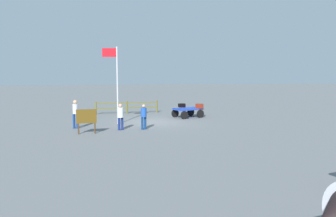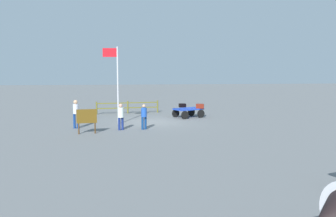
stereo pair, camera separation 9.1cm
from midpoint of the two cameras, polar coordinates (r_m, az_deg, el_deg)
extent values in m
plane|color=slate|center=(23.95, -2.53, -2.20)|extent=(120.00, 120.00, 0.00)
cube|color=blue|center=(26.14, 3.12, -0.06)|extent=(2.36, 1.93, 0.10)
cube|color=blue|center=(25.60, 1.33, -0.19)|extent=(0.54, 1.06, 0.10)
cylinder|color=black|center=(25.27, 2.57, -1.07)|extent=(0.59, 0.35, 0.59)
cylinder|color=black|center=(26.29, 1.06, -0.78)|extent=(0.59, 0.35, 0.59)
cylinder|color=black|center=(26.10, 5.18, -0.85)|extent=(0.59, 0.35, 0.59)
cylinder|color=black|center=(27.09, 3.62, -0.58)|extent=(0.59, 0.35, 0.59)
cube|color=black|center=(26.84, 2.16, 0.51)|extent=(0.54, 0.46, 0.28)
cube|color=maroon|center=(26.15, 5.03, 0.40)|extent=(0.66, 0.54, 0.33)
cylinder|color=navy|center=(20.99, -3.85, -2.38)|extent=(0.14, 0.14, 0.76)
cylinder|color=navy|center=(20.90, -4.33, -2.42)|extent=(0.14, 0.14, 0.76)
cylinder|color=#204FB1|center=(20.86, -4.10, -0.62)|extent=(0.45, 0.45, 0.55)
sphere|color=tan|center=(20.81, -4.11, 0.40)|extent=(0.20, 0.20, 0.20)
cylinder|color=navy|center=(20.92, -7.58, -2.46)|extent=(0.14, 0.14, 0.75)
cylinder|color=navy|center=(20.86, -8.10, -2.49)|extent=(0.14, 0.14, 0.75)
cylinder|color=silver|center=(20.80, -7.87, -0.65)|extent=(0.45, 0.45, 0.59)
sphere|color=tan|center=(20.75, -7.88, 0.47)|extent=(0.22, 0.22, 0.22)
cylinder|color=navy|center=(21.96, -14.64, -2.00)|extent=(0.14, 0.14, 0.90)
cylinder|color=navy|center=(22.01, -15.14, -1.99)|extent=(0.14, 0.14, 0.90)
cylinder|color=silver|center=(21.89, -14.94, -0.07)|extent=(0.36, 0.36, 0.58)
sphere|color=tan|center=(21.85, -14.98, 1.01)|extent=(0.25, 0.25, 0.25)
cylinder|color=silver|center=(22.99, -8.34, 3.67)|extent=(0.10, 0.10, 5.02)
cube|color=red|center=(23.01, -9.66, 8.96)|extent=(0.88, 0.07, 0.56)
cylinder|color=#4C3319|center=(20.03, -11.93, -3.15)|extent=(0.08, 0.08, 0.60)
cylinder|color=#4C3319|center=(20.03, -14.47, -3.22)|extent=(0.08, 0.08, 0.60)
cube|color=brown|center=(19.92, -13.25, -1.24)|extent=(1.11, 0.18, 0.78)
cylinder|color=brown|center=(29.14, -1.91, 0.34)|extent=(0.12, 0.12, 1.01)
cylinder|color=brown|center=(28.71, -6.76, 0.20)|extent=(0.12, 0.12, 1.01)
cylinder|color=brown|center=(28.49, -11.73, 0.07)|extent=(0.12, 0.12, 1.01)
cube|color=brown|center=(28.67, -6.77, 0.91)|extent=(4.95, 0.68, 0.08)
cube|color=brown|center=(28.71, -6.76, 0.10)|extent=(4.95, 0.68, 0.08)
camera|label=1|loc=(0.05, -90.15, -0.02)|focal=37.49mm
camera|label=2|loc=(0.05, 89.85, 0.02)|focal=37.49mm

